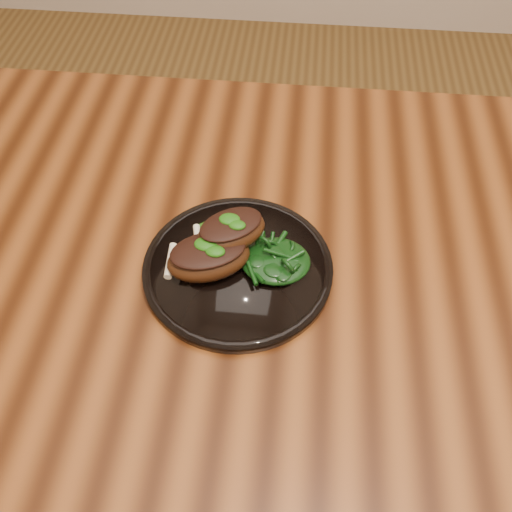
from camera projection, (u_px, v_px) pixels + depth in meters
The scene contains 6 objects.
desk at pixel (437, 306), 0.81m from camera, with size 1.60×0.80×0.75m.
plate at pixel (238, 268), 0.74m from camera, with size 0.25×0.25×0.02m.
lamb_chop_front at pixel (208, 257), 0.72m from camera, with size 0.12×0.10×0.05m.
lamb_chop_back at pixel (231, 230), 0.72m from camera, with size 0.11×0.10×0.04m.
herb_smear at pixel (220, 232), 0.77m from camera, with size 0.07×0.05×0.00m, color #0F4507.
greens_heap at pixel (276, 258), 0.73m from camera, with size 0.09×0.08×0.03m.
Camera 1 is at (-0.21, -0.48, 1.34)m, focal length 40.00 mm.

